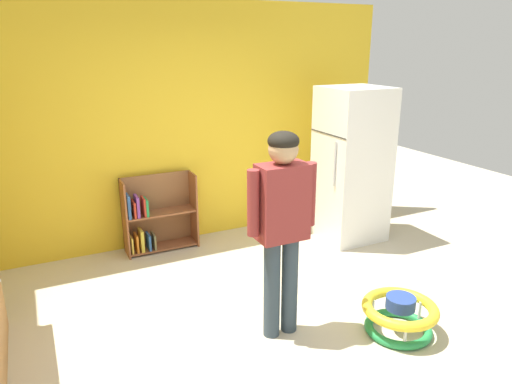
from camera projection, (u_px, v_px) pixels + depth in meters
ground_plane at (276, 341)px, 3.71m from camera, size 12.00×12.00×0.00m
back_wall at (179, 126)px, 5.30m from camera, size 5.20×0.06×2.70m
refrigerator at (352, 165)px, 5.47m from camera, size 0.73×0.68×1.78m
bookshelf at (155, 217)px, 5.28m from camera, size 0.80×0.28×0.85m
standing_person at (282, 216)px, 3.53m from camera, size 0.57×0.23×1.65m
baby_walker at (399, 315)px, 3.78m from camera, size 0.60×0.60×0.32m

